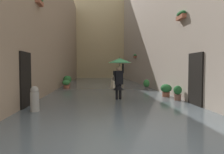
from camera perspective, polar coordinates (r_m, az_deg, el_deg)
ground_plane at (r=16.23m, az=-2.29°, el=-3.01°), size 60.00×60.00×0.00m
flood_water at (r=16.22m, az=-2.29°, el=-2.77°), size 7.37×29.90×0.14m
building_facade_left at (r=17.29m, az=12.22°, el=15.84°), size 2.04×27.90×11.13m
building_facade_right at (r=16.82m, az=-17.13°, el=13.58°), size 2.04×27.90×9.65m
building_facade_far at (r=29.44m, az=-3.36°, el=12.76°), size 10.17×1.80×13.49m
person_wading at (r=9.37m, az=2.03°, el=2.08°), size 1.08×1.08×2.13m
potted_plant_mid_left at (r=9.59m, az=18.06°, el=-4.48°), size 0.37×0.37×0.81m
potted_plant_far_left at (r=10.65m, az=15.03°, el=-3.66°), size 0.56×0.56×0.78m
potted_plant_near_left at (r=13.76m, az=9.70°, el=-2.18°), size 0.41×0.41×0.81m
potted_plant_near_right at (r=16.23m, az=-12.49°, el=-1.05°), size 0.65×0.65×0.98m
potted_plant_far_right at (r=14.81m, az=-12.82°, el=-2.00°), size 0.56×0.56×0.73m
mooring_bollard at (r=7.32m, az=-20.99°, el=-6.32°), size 0.29×0.29×1.00m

